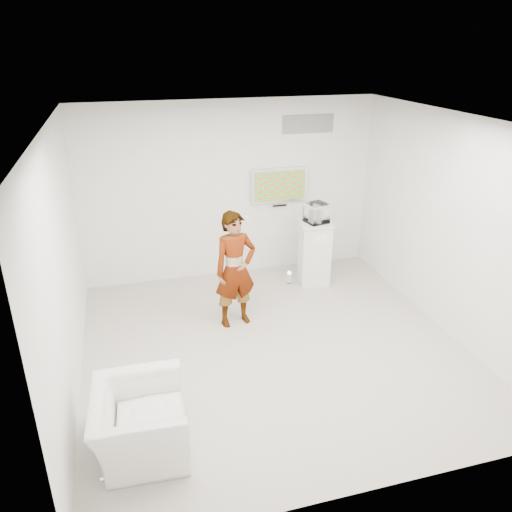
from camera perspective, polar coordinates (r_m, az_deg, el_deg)
name	(u,v)px	position (r m, az deg, el deg)	size (l,w,h in m)	color
room	(275,245)	(6.20, 2.20, 1.30)	(5.01, 5.01, 3.00)	#B3ADA4
tv	(279,185)	(8.65, 2.67, 8.08)	(1.00, 0.08, 0.60)	silver
logo_decal	(308,124)	(8.64, 5.98, 14.76)	(0.90, 0.02, 0.30)	slate
person	(235,270)	(7.06, -2.38, -1.56)	(0.62, 0.41, 1.71)	silver
armchair	(140,422)	(5.37, -13.15, -17.96)	(1.04, 0.91, 0.67)	silver
pedestal	(314,253)	(8.46, 6.70, 0.38)	(0.53, 0.53, 1.09)	silver
floor_uplight	(289,278)	(8.49, 3.81, -2.57)	(0.16, 0.16, 0.24)	white
vitrine	(316,213)	(8.22, 6.93, 4.91)	(0.32, 0.32, 0.32)	silver
console	(316,216)	(8.23, 6.91, 4.57)	(0.05, 0.16, 0.22)	silver
wii_remote	(246,218)	(7.02, -1.12, 4.35)	(0.03, 0.13, 0.03)	silver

